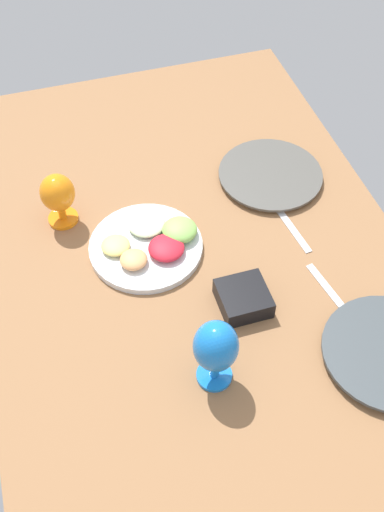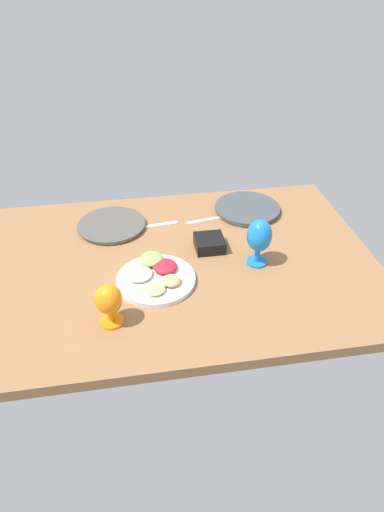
{
  "view_description": "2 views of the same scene",
  "coord_description": "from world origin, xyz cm",
  "px_view_note": "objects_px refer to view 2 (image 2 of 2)",
  "views": [
    {
      "loc": [
        -93.85,
        29.15,
        118.59
      ],
      "look_at": [
        -6.33,
        2.51,
        7.4
      ],
      "focal_mm": 43.39,
      "sensor_mm": 36.0,
      "label": 1
    },
    {
      "loc": [
        12.12,
        135.6,
        102.31
      ],
      "look_at": [
        -8.67,
        7.74,
        7.4
      ],
      "focal_mm": 31.32,
      "sensor_mm": 36.0,
      "label": 2
    }
  ],
  "objects_px": {
    "hurricane_glass_blue": "(259,237)",
    "hurricane_glass_orange": "(109,301)",
    "fruit_platter": "(156,276)",
    "dinner_plate_left": "(247,209)",
    "square_bowl_black": "(210,243)",
    "dinner_plate_right": "(112,225)"
  },
  "relations": [
    {
      "from": "hurricane_glass_blue",
      "to": "hurricane_glass_orange",
      "type": "relative_size",
      "value": 1.25
    },
    {
      "from": "fruit_platter",
      "to": "hurricane_glass_orange",
      "type": "relative_size",
      "value": 1.9
    },
    {
      "from": "dinner_plate_left",
      "to": "hurricane_glass_blue",
      "type": "bearing_deg",
      "value": 80.52
    },
    {
      "from": "dinner_plate_left",
      "to": "square_bowl_black",
      "type": "xyz_separation_m",
      "value": [
        0.22,
        0.26,
        0.01
      ]
    },
    {
      "from": "fruit_platter",
      "to": "square_bowl_black",
      "type": "relative_size",
      "value": 2.51
    },
    {
      "from": "hurricane_glass_orange",
      "to": "dinner_plate_right",
      "type": "bearing_deg",
      "value": -91.01
    },
    {
      "from": "hurricane_glass_orange",
      "to": "fruit_platter",
      "type": "bearing_deg",
      "value": -129.99
    },
    {
      "from": "fruit_platter",
      "to": "square_bowl_black",
      "type": "distance_m",
      "value": 0.28
    },
    {
      "from": "hurricane_glass_blue",
      "to": "square_bowl_black",
      "type": "relative_size",
      "value": 1.66
    },
    {
      "from": "dinner_plate_right",
      "to": "hurricane_glass_orange",
      "type": "relative_size",
      "value": 1.92
    },
    {
      "from": "hurricane_glass_orange",
      "to": "square_bowl_black",
      "type": "distance_m",
      "value": 0.53
    },
    {
      "from": "dinner_plate_left",
      "to": "hurricane_glass_orange",
      "type": "relative_size",
      "value": 1.95
    },
    {
      "from": "fruit_platter",
      "to": "hurricane_glass_orange",
      "type": "height_order",
      "value": "hurricane_glass_orange"
    },
    {
      "from": "hurricane_glass_blue",
      "to": "dinner_plate_left",
      "type": "bearing_deg",
      "value": -99.48
    },
    {
      "from": "dinner_plate_right",
      "to": "fruit_platter",
      "type": "bearing_deg",
      "value": 111.58
    },
    {
      "from": "hurricane_glass_blue",
      "to": "hurricane_glass_orange",
      "type": "bearing_deg",
      "value": 23.01
    },
    {
      "from": "dinner_plate_right",
      "to": "hurricane_glass_blue",
      "type": "relative_size",
      "value": 1.53
    },
    {
      "from": "dinner_plate_left",
      "to": "hurricane_glass_orange",
      "type": "bearing_deg",
      "value": 44.96
    },
    {
      "from": "dinner_plate_right",
      "to": "dinner_plate_left",
      "type": "bearing_deg",
      "value": -176.44
    },
    {
      "from": "dinner_plate_left",
      "to": "hurricane_glass_orange",
      "type": "xyz_separation_m",
      "value": [
        0.61,
        0.61,
        0.08
      ]
    },
    {
      "from": "dinner_plate_right",
      "to": "square_bowl_black",
      "type": "xyz_separation_m",
      "value": [
        -0.38,
        0.22,
        0.02
      ]
    },
    {
      "from": "fruit_platter",
      "to": "hurricane_glass_blue",
      "type": "height_order",
      "value": "hurricane_glass_blue"
    }
  ]
}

